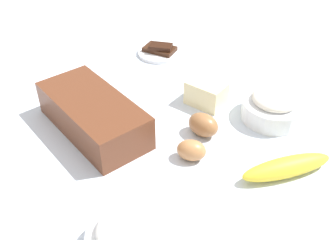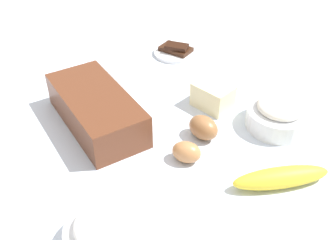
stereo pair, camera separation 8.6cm
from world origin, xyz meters
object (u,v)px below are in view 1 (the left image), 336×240
at_px(flour_bowl, 274,106).
at_px(egg_near_butter, 191,150).
at_px(egg_beside_bowl, 203,125).
at_px(loaf_pan, 93,114).
at_px(banana, 287,167).
at_px(sugar_bowl, 131,237).
at_px(chocolate_plate, 160,51).
at_px(butter_block, 206,93).

bearing_deg(flour_bowl, egg_near_butter, -106.40).
bearing_deg(egg_beside_bowl, egg_near_butter, -72.49).
relative_size(loaf_pan, banana, 1.59).
bearing_deg(sugar_bowl, banana, 68.57).
distance_m(flour_bowl, chocolate_plate, 0.41).
distance_m(sugar_bowl, butter_block, 0.44).
bearing_deg(egg_near_butter, chocolate_plate, 136.78).
xyz_separation_m(banana, egg_near_butter, (-0.17, -0.08, 0.00)).
relative_size(banana, egg_near_butter, 3.15).
height_order(loaf_pan, chocolate_plate, loaf_pan).
bearing_deg(sugar_bowl, egg_beside_bowl, 103.44).
height_order(butter_block, egg_beside_bowl, butter_block).
bearing_deg(egg_near_butter, banana, 23.41).
height_order(banana, butter_block, butter_block).
xyz_separation_m(loaf_pan, flour_bowl, (0.30, 0.28, -0.01)).
distance_m(sugar_bowl, banana, 0.34).
xyz_separation_m(egg_near_butter, chocolate_plate, (-0.33, 0.31, -0.01)).
distance_m(loaf_pan, egg_near_butter, 0.23).
bearing_deg(chocolate_plate, egg_near_butter, -43.22).
distance_m(butter_block, egg_near_butter, 0.20).
distance_m(flour_bowl, sugar_bowl, 0.47).
bearing_deg(banana, egg_near_butter, -156.59).
distance_m(sugar_bowl, egg_beside_bowl, 0.33).
height_order(egg_near_butter, egg_beside_bowl, egg_beside_bowl).
xyz_separation_m(egg_beside_bowl, chocolate_plate, (-0.31, 0.23, -0.02)).
xyz_separation_m(butter_block, egg_near_butter, (0.09, -0.18, -0.01)).
relative_size(flour_bowl, egg_beside_bowl, 2.05).
relative_size(sugar_bowl, chocolate_plate, 1.11).
relative_size(sugar_bowl, banana, 0.76).
bearing_deg(banana, chocolate_plate, 154.78).
bearing_deg(egg_beside_bowl, flour_bowl, 58.05).
bearing_deg(chocolate_plate, butter_block, -27.92).
height_order(flour_bowl, chocolate_plate, flour_bowl).
xyz_separation_m(loaf_pan, butter_block, (0.14, 0.24, -0.01)).
bearing_deg(sugar_bowl, butter_block, 108.19).
bearing_deg(egg_near_butter, sugar_bowl, -77.97).
distance_m(loaf_pan, egg_beside_bowl, 0.24).
height_order(banana, egg_near_butter, egg_near_butter).
distance_m(butter_block, chocolate_plate, 0.28).
distance_m(banana, egg_beside_bowl, 0.20).
distance_m(banana, butter_block, 0.28).
distance_m(egg_near_butter, chocolate_plate, 0.46).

